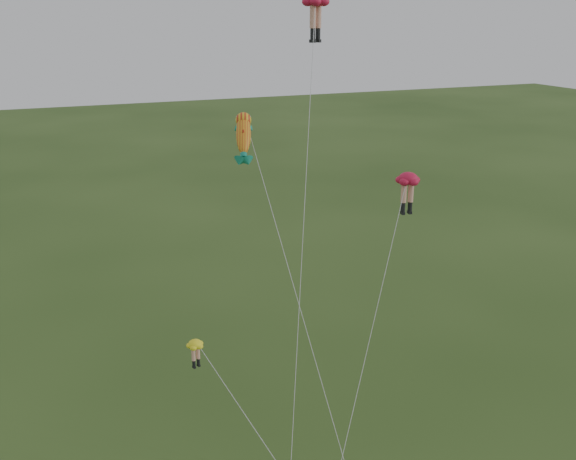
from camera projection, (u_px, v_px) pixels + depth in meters
name	position (u px, v px, depth m)	size (l,w,h in m)	color
legs_kite_red_high	(315.00, 8.00, 37.84)	(7.54, 12.75, 23.98)	red
legs_kite_red_mid	(407.00, 185.00, 38.01)	(9.14, 8.76, 13.86)	red
legs_kite_yellow	(202.00, 356.00, 31.94)	(4.61, 8.33, 7.32)	yellow
fish_kite	(244.00, 136.00, 34.25)	(2.89, 11.94, 17.97)	yellow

